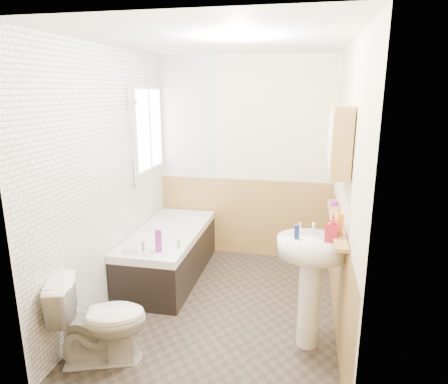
{
  "coord_description": "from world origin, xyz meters",
  "views": [
    {
      "loc": [
        0.75,
        -3.47,
        2.11
      ],
      "look_at": [
        0.0,
        0.15,
        1.15
      ],
      "focal_mm": 32.0,
      "sensor_mm": 36.0,
      "label": 1
    }
  ],
  "objects": [
    {
      "name": "ceiling",
      "position": [
        0.0,
        0.0,
        2.5
      ],
      "size": [
        2.8,
        2.8,
        0.0
      ],
      "primitive_type": "plane",
      "rotation": [
        3.14,
        0.0,
        0.0
      ],
      "color": "white",
      "rests_on": "ground"
    },
    {
      "name": "bathtub",
      "position": [
        -0.73,
        0.56,
        0.29
      ],
      "size": [
        0.7,
        1.61,
        0.7
      ],
      "color": "black",
      "rests_on": "floor"
    },
    {
      "name": "soap_bottle",
      "position": [
        0.98,
        -0.46,
        1.01
      ],
      "size": [
        0.16,
        0.23,
        0.1
      ],
      "primitive_type": "imported",
      "rotation": [
        0.0,
        0.0,
        -0.31
      ],
      "color": "maroon",
      "rests_on": "sink"
    },
    {
      "name": "blue_gel",
      "position": [
        -0.61,
        -0.04,
        0.67
      ],
      "size": [
        0.07,
        0.06,
        0.23
      ],
      "primitive_type": "cube",
      "rotation": [
        0.0,
        0.0,
        0.39
      ],
      "color": "purple",
      "rests_on": "bathtub"
    },
    {
      "name": "cream_jar",
      "position": [
        -0.91,
        -0.11,
        0.58
      ],
      "size": [
        0.09,
        0.09,
        0.05
      ],
      "primitive_type": "cylinder",
      "rotation": [
        0.0,
        0.0,
        0.21
      ],
      "color": "silver",
      "rests_on": "bathtub"
    },
    {
      "name": "black_jar",
      "position": [
        1.04,
        0.39,
        1.03
      ],
      "size": [
        0.09,
        0.09,
        0.05
      ],
      "primitive_type": "cylinder",
      "rotation": [
        0.0,
        0.0,
        0.29
      ],
      "color": "purple",
      "rests_on": "pine_shelf"
    },
    {
      "name": "foam_can",
      "position": [
        1.04,
        -0.42,
        1.09
      ],
      "size": [
        0.06,
        0.06,
        0.17
      ],
      "primitive_type": "cylinder",
      "rotation": [
        0.0,
        0.0,
        -0.09
      ],
      "color": "orange",
      "rests_on": "pine_shelf"
    },
    {
      "name": "pine_shelf",
      "position": [
        1.04,
        -0.05,
        0.99
      ],
      "size": [
        0.1,
        1.34,
        0.03
      ],
      "primitive_type": "cube",
      "color": "#B28949",
      "rests_on": "wall_right"
    },
    {
      "name": "wainscot_front",
      "position": [
        0.0,
        -1.39,
        0.5
      ],
      "size": [
        2.2,
        0.01,
        1.0
      ],
      "primitive_type": "cube",
      "color": "#B28949",
      "rests_on": "wall_front"
    },
    {
      "name": "floor",
      "position": [
        0.0,
        0.0,
        0.0
      ],
      "size": [
        2.8,
        2.8,
        0.0
      ],
      "primitive_type": "plane",
      "color": "#312922",
      "rests_on": "ground"
    },
    {
      "name": "wall_back",
      "position": [
        0.0,
        1.41,
        1.25
      ],
      "size": [
        2.2,
        0.02,
        2.5
      ],
      "primitive_type": "cube",
      "color": "#F4E6C9",
      "rests_on": "ground"
    },
    {
      "name": "window",
      "position": [
        -1.06,
        0.95,
        1.65
      ],
      "size": [
        0.03,
        0.79,
        0.99
      ],
      "color": "white",
      "rests_on": "wall_left"
    },
    {
      "name": "wall_front",
      "position": [
        0.0,
        -1.41,
        1.25
      ],
      "size": [
        2.2,
        0.02,
        2.5
      ],
      "primitive_type": "cube",
      "color": "#F4E6C9",
      "rests_on": "ground"
    },
    {
      "name": "clear_bottle",
      "position": [
        0.71,
        -0.46,
        1.02
      ],
      "size": [
        0.04,
        0.04,
        0.11
      ],
      "primitive_type": "cylinder",
      "rotation": [
        0.0,
        0.0,
        -0.0
      ],
      "color": "navy",
      "rests_on": "sink"
    },
    {
      "name": "shower_riser",
      "position": [
        -1.04,
        0.42,
        1.71
      ],
      "size": [
        0.1,
        0.07,
        1.1
      ],
      "color": "silver",
      "rests_on": "wall_left"
    },
    {
      "name": "orange_bottle",
      "position": [
        -0.45,
        0.08,
        0.6
      ],
      "size": [
        0.04,
        0.04,
        0.09
      ],
      "primitive_type": "cylinder",
      "rotation": [
        0.0,
        0.0,
        -0.28
      ],
      "color": "#59C647",
      "rests_on": "bathtub"
    },
    {
      "name": "tile_return_back",
      "position": [
        -0.73,
        1.39,
        1.75
      ],
      "size": [
        0.75,
        0.01,
        1.5
      ],
      "primitive_type": "cube",
      "color": "white",
      "rests_on": "wall_back"
    },
    {
      "name": "wainscot_back",
      "position": [
        0.0,
        1.39,
        0.5
      ],
      "size": [
        2.2,
        0.01,
        1.0
      ],
      "primitive_type": "cube",
      "color": "#B28949",
      "rests_on": "wall_back"
    },
    {
      "name": "tile_cladding_left",
      "position": [
        -1.09,
        0.0,
        1.25
      ],
      "size": [
        0.01,
        2.8,
        2.5
      ],
      "primitive_type": "cube",
      "color": "white",
      "rests_on": "wall_left"
    },
    {
      "name": "wall_right",
      "position": [
        1.11,
        0.0,
        1.25
      ],
      "size": [
        0.02,
        2.8,
        2.5
      ],
      "primitive_type": "cube",
      "color": "#F4E6C9",
      "rests_on": "ground"
    },
    {
      "name": "medicine_cabinet",
      "position": [
        1.01,
        -0.12,
        1.7
      ],
      "size": [
        0.16,
        0.61,
        0.55
      ],
      "color": "#B28949",
      "rests_on": "wall_right"
    },
    {
      "name": "sink",
      "position": [
        0.84,
        -0.42,
        0.68
      ],
      "size": [
        0.56,
        0.45,
        1.08
      ],
      "rotation": [
        0.0,
        0.0,
        0.13
      ],
      "color": "white",
      "rests_on": "floor"
    },
    {
      "name": "wainscot_right",
      "position": [
        1.09,
        0.0,
        0.5
      ],
      "size": [
        0.01,
        2.8,
        1.0
      ],
      "primitive_type": "cube",
      "color": "#B28949",
      "rests_on": "wall_right"
    },
    {
      "name": "green_bottle",
      "position": [
        1.04,
        -0.22,
        1.11
      ],
      "size": [
        0.05,
        0.05,
        0.2
      ],
      "primitive_type": "cone",
      "rotation": [
        0.0,
        0.0,
        -0.16
      ],
      "color": "orange",
      "rests_on": "pine_shelf"
    },
    {
      "name": "wall_left",
      "position": [
        -1.11,
        0.0,
        1.25
      ],
      "size": [
        0.02,
        2.8,
        2.5
      ],
      "primitive_type": "cube",
      "color": "#F4E6C9",
      "rests_on": "ground"
    },
    {
      "name": "toilet",
      "position": [
        -0.76,
        -0.96,
        0.35
      ],
      "size": [
        0.82,
        0.62,
        0.71
      ],
      "primitive_type": "imported",
      "rotation": [
        0.0,
        0.0,
        1.91
      ],
      "color": "white",
      "rests_on": "floor"
    }
  ]
}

